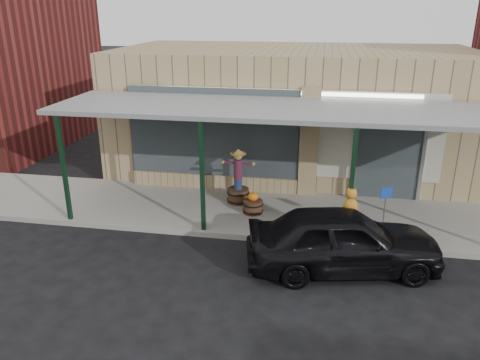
% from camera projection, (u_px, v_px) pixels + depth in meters
% --- Properties ---
extents(ground, '(120.00, 120.00, 0.00)m').
position_uv_depth(ground, '(262.00, 288.00, 9.80)').
color(ground, black).
rests_on(ground, ground).
extents(sidewalk, '(40.00, 3.20, 0.15)m').
position_uv_depth(sidewalk, '(279.00, 214.00, 13.10)').
color(sidewalk, gray).
rests_on(sidewalk, ground).
extents(storefront, '(12.00, 6.25, 4.20)m').
position_uv_depth(storefront, '(293.00, 110.00, 16.61)').
color(storefront, tan).
rests_on(storefront, ground).
extents(awning, '(12.00, 3.00, 3.04)m').
position_uv_depth(awning, '(282.00, 111.00, 12.04)').
color(awning, gray).
rests_on(awning, ground).
extents(block_buildings_near, '(61.00, 8.00, 8.00)m').
position_uv_depth(block_buildings_near, '(353.00, 59.00, 16.65)').
color(block_buildings_near, maroon).
rests_on(block_buildings_near, ground).
extents(barrel_scarecrow, '(0.96, 0.79, 1.62)m').
position_uv_depth(barrel_scarecrow, '(238.00, 185.00, 13.52)').
color(barrel_scarecrow, '#4B2E1E').
rests_on(barrel_scarecrow, sidewalk).
extents(barrel_pumpkin, '(0.70, 0.70, 0.64)m').
position_uv_depth(barrel_pumpkin, '(253.00, 205.00, 12.93)').
color(barrel_pumpkin, '#4B2E1E').
rests_on(barrel_pumpkin, sidewalk).
extents(handicap_sign, '(0.28, 0.11, 1.37)m').
position_uv_depth(handicap_sign, '(385.00, 206.00, 11.23)').
color(handicap_sign, gray).
rests_on(handicap_sign, sidewalk).
extents(parked_sedan, '(4.48, 2.51, 1.63)m').
position_uv_depth(parked_sedan, '(343.00, 240.00, 10.27)').
color(parked_sedan, black).
rests_on(parked_sedan, ground).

